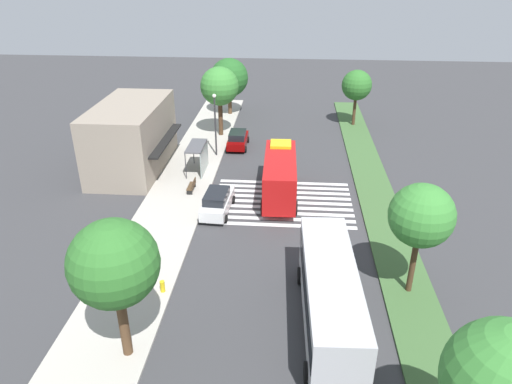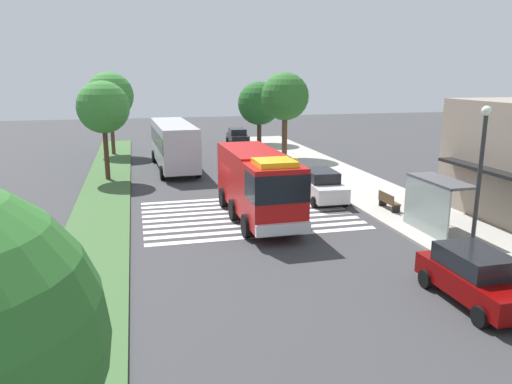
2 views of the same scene
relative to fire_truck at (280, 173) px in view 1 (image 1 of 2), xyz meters
The scene contains 19 objects.
ground_plane 3.08m from the fire_truck, behind, with size 120.00×120.00×0.00m, color #38383A.
sidewalk 8.79m from the fire_truck, 105.76° to the left, with size 60.00×4.92×0.14m, color #ADA89E.
median_strip 8.41m from the fire_truck, 106.52° to the right, with size 60.00×3.00×0.14m, color #3D6033.
crosswalk 2.31m from the fire_truck, 166.37° to the right, with size 7.65×10.93×0.01m.
fire_truck is the anchor object (origin of this frame).
parked_car_mid 5.69m from the fire_truck, 124.58° to the left, with size 4.75×2.24×1.78m.
parked_car_east 11.55m from the fire_truck, 23.55° to the left, with size 4.29×2.03×1.71m.
transit_bus 15.26m from the fire_truck, 168.62° to the right, with size 10.52×3.16×3.61m.
bus_stop_shelter 8.26m from the fire_truck, 60.55° to the left, with size 3.50×1.40×2.46m.
bench_near_shelter 7.33m from the fire_truck, 89.53° to the left, with size 1.60×0.50×0.90m.
street_lamp 10.36m from the fire_truck, 38.73° to the left, with size 0.36×0.36×6.02m.
storefront_building 14.24m from the fire_truck, 71.11° to the left, with size 10.94×6.27×5.98m.
sidewalk_tree_west 19.29m from the fire_truck, 159.04° to the left, with size 4.07×4.07×7.28m.
sidewalk_tree_east 15.82m from the fire_truck, 26.09° to the left, with size 3.99×3.99×7.27m.
sidewalk_tree_far_east 22.76m from the fire_truck, 17.48° to the left, with size 4.51×4.51×6.67m.
median_tree_far_west 24.63m from the fire_truck, 161.23° to the right, with size 4.15×4.15×7.31m.
median_tree_west 14.47m from the fire_truck, 146.27° to the right, with size 3.53×3.53×6.71m.
median_tree_center 20.20m from the fire_truck, 23.09° to the right, with size 3.33×3.33×6.22m.
fire_hydrant 14.52m from the fire_truck, 154.16° to the left, with size 0.28×0.28×0.70m, color gold.
Camera 1 is at (-31.96, -0.47, 17.44)m, focal length 33.11 mm.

